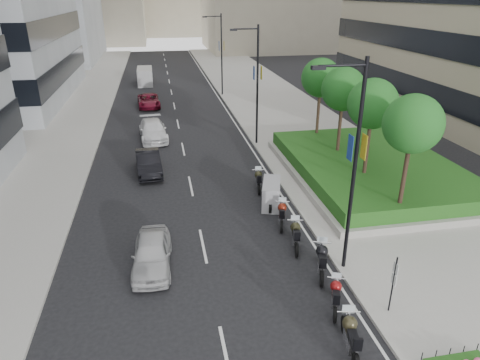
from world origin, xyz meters
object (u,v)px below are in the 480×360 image
object	(u,v)px
car_a	(152,253)
motorcycle_3	(296,235)
motorcycle_1	(336,295)
motorcycle_2	(322,260)
parking_sign	(393,282)
motorcycle_6	(259,180)
delivery_van	(145,77)
lamp_post_0	(352,161)
car_b	(148,163)
lamp_post_2	(220,51)
car_d	(149,101)
motorcycle_5	(271,194)
lamp_post_1	(255,80)
motorcycle_0	(351,336)
motorcycle_4	(282,214)
car_c	(153,130)

from	to	relation	value
car_a	motorcycle_3	bearing A→B (deg)	6.78
motorcycle_1	motorcycle_2	xyz separation A→B (m)	(0.26, 2.17, 0.10)
parking_sign	motorcycle_6	world-z (taller)	parking_sign
parking_sign	delivery_van	xyz separation A→B (m)	(-9.41, 46.35, -0.49)
lamp_post_0	car_b	size ratio (longest dim) A/B	2.05
lamp_post_0	motorcycle_3	distance (m)	5.13
lamp_post_2	car_d	size ratio (longest dim) A/B	1.89
lamp_post_0	motorcycle_5	bearing A→B (deg)	102.10
motorcycle_2	motorcycle_6	world-z (taller)	motorcycle_2
motorcycle_5	car_a	xyz separation A→B (m)	(-6.60, -4.78, -0.02)
lamp_post_0	lamp_post_1	distance (m)	17.00
motorcycle_3	motorcycle_6	world-z (taller)	motorcycle_3
motorcycle_2	motorcycle_5	size ratio (longest dim) A/B	0.93
motorcycle_6	car_b	bearing A→B (deg)	69.59
car_a	car_b	size ratio (longest dim) A/B	0.92
motorcycle_5	delivery_van	bearing A→B (deg)	28.01
motorcycle_5	delivery_van	size ratio (longest dim) A/B	0.51
motorcycle_5	motorcycle_1	bearing A→B (deg)	-161.86
lamp_post_2	motorcycle_0	world-z (taller)	lamp_post_2
motorcycle_0	car_d	size ratio (longest dim) A/B	0.50
parking_sign	motorcycle_1	xyz separation A→B (m)	(-1.83, 0.73, -0.91)
motorcycle_4	car_d	bearing A→B (deg)	30.92
lamp_post_2	motorcycle_6	xyz separation A→B (m)	(-1.60, -26.22, -4.49)
lamp_post_1	lamp_post_2	world-z (taller)	same
motorcycle_3	delivery_van	xyz separation A→B (m)	(-7.41, 41.20, 0.37)
motorcycle_2	motorcycle_4	size ratio (longest dim) A/B	1.10
motorcycle_0	car_d	world-z (taller)	car_d
car_a	car_b	xyz separation A→B (m)	(-0.20, 10.94, 0.03)
motorcycle_3	motorcycle_4	world-z (taller)	motorcycle_3
parking_sign	motorcycle_4	bearing A→B (deg)	105.68
car_d	motorcycle_4	bearing A→B (deg)	-79.16
car_d	delivery_van	size ratio (longest dim) A/B	0.96
lamp_post_1	parking_sign	xyz separation A→B (m)	(0.66, -20.00, -3.61)
motorcycle_5	car_a	bearing A→B (deg)	142.66
lamp_post_1	motorcycle_2	size ratio (longest dim) A/B	3.86
lamp_post_0	lamp_post_1	world-z (taller)	same
motorcycle_1	parking_sign	bearing A→B (deg)	-90.07
delivery_van	car_d	bearing A→B (deg)	-87.99
lamp_post_1	car_c	world-z (taller)	lamp_post_1
motorcycle_3	car_b	distance (m)	12.53
motorcycle_2	car_a	size ratio (longest dim) A/B	0.57
lamp_post_0	car_a	bearing A→B (deg)	167.87
motorcycle_6	lamp_post_2	bearing A→B (deg)	6.56
lamp_post_2	motorcycle_5	size ratio (longest dim) A/B	3.58
motorcycle_4	car_b	size ratio (longest dim) A/B	0.48
car_a	car_d	bearing A→B (deg)	93.55
lamp_post_2	car_a	world-z (taller)	lamp_post_2
lamp_post_1	motorcycle_1	bearing A→B (deg)	-93.49
car_d	motorcycle_3	bearing A→B (deg)	-80.11
lamp_post_1	motorcycle_6	distance (m)	9.50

